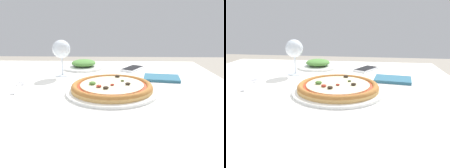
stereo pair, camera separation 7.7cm
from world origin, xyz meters
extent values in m
cube|color=brown|center=(0.00, 0.00, 0.68)|extent=(1.10, 0.95, 0.04)
cube|color=white|center=(0.00, 0.00, 0.70)|extent=(1.20, 1.05, 0.01)
cylinder|color=brown|center=(-0.49, 0.42, 0.33)|extent=(0.06, 0.06, 0.66)
cylinder|color=brown|center=(0.49, 0.42, 0.33)|extent=(0.06, 0.06, 0.66)
cylinder|color=white|center=(0.12, -0.07, 0.71)|extent=(0.33, 0.33, 0.01)
cylinder|color=tan|center=(0.12, -0.07, 0.72)|extent=(0.29, 0.29, 0.01)
torus|color=#A3662D|center=(0.12, -0.07, 0.73)|extent=(0.29, 0.29, 0.02)
cylinder|color=#BC381E|center=(0.12, -0.07, 0.73)|extent=(0.24, 0.24, 0.00)
cylinder|color=beige|center=(0.12, -0.07, 0.73)|extent=(0.22, 0.22, 0.00)
ellipsoid|color=#A83323|center=(0.12, -0.09, 0.74)|extent=(0.01, 0.01, 0.01)
ellipsoid|color=#4C7A33|center=(0.05, -0.08, 0.74)|extent=(0.02, 0.02, 0.01)
ellipsoid|color=#2D2319|center=(0.10, -0.13, 0.74)|extent=(0.02, 0.02, 0.01)
ellipsoid|color=#A83323|center=(0.08, -0.11, 0.74)|extent=(0.02, 0.02, 0.01)
ellipsoid|color=#2D2319|center=(0.14, 0.02, 0.74)|extent=(0.02, 0.02, 0.01)
ellipsoid|color=#2D2319|center=(0.18, -0.08, 0.74)|extent=(0.02, 0.02, 0.01)
ellipsoid|color=#425123|center=(0.16, -0.04, 0.74)|extent=(0.01, 0.01, 0.01)
cube|color=silver|center=(-0.23, -0.06, 0.71)|extent=(0.04, 0.11, 0.00)
cube|color=silver|center=(-0.24, 0.00, 0.71)|extent=(0.03, 0.02, 0.00)
cube|color=silver|center=(-0.26, 0.03, 0.71)|extent=(0.01, 0.04, 0.00)
cube|color=silver|center=(-0.25, 0.03, 0.71)|extent=(0.01, 0.04, 0.00)
cube|color=silver|center=(-0.25, 0.03, 0.71)|extent=(0.01, 0.04, 0.00)
cube|color=silver|center=(-0.24, 0.03, 0.71)|extent=(0.01, 0.04, 0.00)
cylinder|color=silver|center=(-0.11, 0.16, 0.71)|extent=(0.07, 0.07, 0.00)
cylinder|color=silver|center=(-0.11, 0.16, 0.75)|extent=(0.01, 0.01, 0.08)
sphere|color=silver|center=(-0.11, 0.16, 0.83)|extent=(0.08, 0.08, 0.08)
cube|color=white|center=(0.22, 0.30, 0.71)|extent=(0.13, 0.16, 0.01)
cube|color=black|center=(0.22, 0.30, 0.71)|extent=(0.12, 0.14, 0.00)
cylinder|color=white|center=(-0.04, 0.33, 0.71)|extent=(0.22, 0.22, 0.01)
ellipsoid|color=#4C8438|center=(-0.04, 0.33, 0.73)|extent=(0.13, 0.13, 0.04)
cube|color=#2D607A|center=(0.33, 0.11, 0.71)|extent=(0.16, 0.13, 0.01)
camera|label=1|loc=(0.14, -0.81, 0.95)|focal=35.00mm
camera|label=2|loc=(0.22, -0.80, 0.95)|focal=35.00mm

